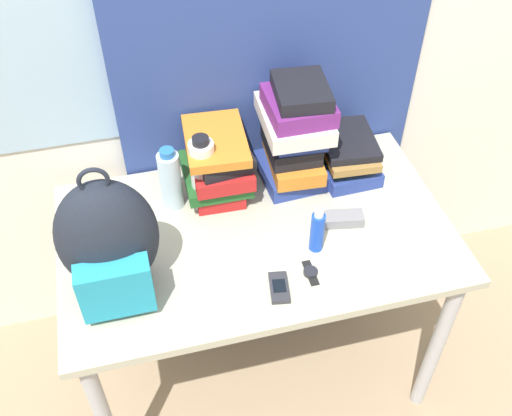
{
  "coord_description": "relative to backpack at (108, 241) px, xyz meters",
  "views": [
    {
      "loc": [
        -0.32,
        -0.89,
        2.15
      ],
      "look_at": [
        0.0,
        0.37,
        0.87
      ],
      "focal_mm": 42.0,
      "sensor_mm": 36.0,
      "label": 1
    }
  ],
  "objects": [
    {
      "name": "book_stack_right",
      "position": [
        0.81,
        0.32,
        -0.11
      ],
      "size": [
        0.2,
        0.28,
        0.14
      ],
      "color": "navy",
      "rests_on": "desk"
    },
    {
      "name": "sunscreen_bottle",
      "position": [
        0.6,
        -0.01,
        -0.11
      ],
      "size": [
        0.04,
        0.04,
        0.16
      ],
      "color": "blue",
      "rests_on": "desk"
    },
    {
      "name": "wristwatch",
      "position": [
        0.55,
        -0.1,
        -0.18
      ],
      "size": [
        0.04,
        0.09,
        0.01
      ],
      "color": "black",
      "rests_on": "desk"
    },
    {
      "name": "wall_back",
      "position": [
        0.43,
        0.56,
        0.3
      ],
      "size": [
        6.0,
        0.06,
        2.5
      ],
      "color": "silver",
      "rests_on": "ground_plane"
    },
    {
      "name": "sunglasses_case",
      "position": [
        0.7,
        0.07,
        -0.16
      ],
      "size": [
        0.16,
        0.08,
        0.04
      ],
      "color": "gray",
      "rests_on": "desk"
    },
    {
      "name": "water_bottle",
      "position": [
        0.2,
        0.29,
        -0.07
      ],
      "size": [
        0.07,
        0.07,
        0.23
      ],
      "color": "silver",
      "rests_on": "desk"
    },
    {
      "name": "curtain_blue",
      "position": [
        0.59,
        0.5,
        0.3
      ],
      "size": [
        1.05,
        0.04,
        2.5
      ],
      "color": "navy",
      "rests_on": "ground_plane"
    },
    {
      "name": "backpack",
      "position": [
        0.0,
        0.0,
        0.0
      ],
      "size": [
        0.28,
        0.26,
        0.43
      ],
      "color": "#1E232D",
      "rests_on": "desk"
    },
    {
      "name": "desk",
      "position": [
        0.44,
        0.11,
        -0.28
      ],
      "size": [
        1.23,
        0.74,
        0.77
      ],
      "color": "#B7B299",
      "rests_on": "ground_plane"
    },
    {
      "name": "cell_phone",
      "position": [
        0.45,
        -0.14,
        -0.17
      ],
      "size": [
        0.07,
        0.11,
        0.02
      ],
      "color": "#2D2D33",
      "rests_on": "desk"
    },
    {
      "name": "book_stack_center",
      "position": [
        0.62,
        0.32,
        0.0
      ],
      "size": [
        0.22,
        0.28,
        0.37
      ],
      "color": "navy",
      "rests_on": "desk"
    },
    {
      "name": "book_stack_left",
      "position": [
        0.36,
        0.33,
        -0.07
      ],
      "size": [
        0.22,
        0.28,
        0.22
      ],
      "color": "red",
      "rests_on": "desk"
    },
    {
      "name": "sports_bottle",
      "position": [
        0.31,
        0.26,
        -0.05
      ],
      "size": [
        0.08,
        0.08,
        0.28
      ],
      "color": "white",
      "rests_on": "desk"
    }
  ]
}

